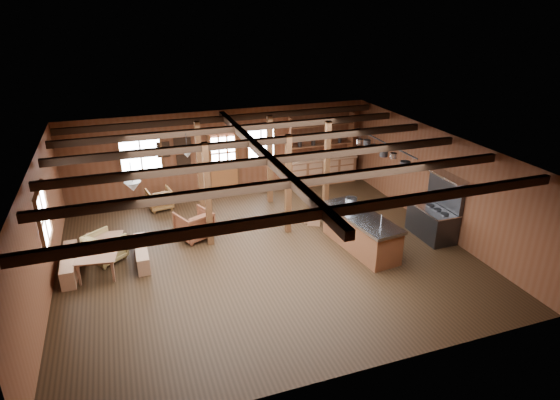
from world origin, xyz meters
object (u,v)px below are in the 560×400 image
kitchen_island (361,232)px  commercial_range (434,216)px  armchair_b (160,199)px  armchair_c (106,247)px  armchair_a (194,225)px  dining_table (103,257)px

kitchen_island → commercial_range: (2.20, -0.06, 0.12)m
kitchen_island → armchair_b: bearing=130.4°
armchair_c → armchair_b: bearing=-66.8°
commercial_range → armchair_a: size_ratio=2.11×
armchair_a → armchair_c: size_ratio=1.07×
dining_table → armchair_b: 3.54m
armchair_b → armchair_a: bearing=97.1°
commercial_range → armchair_a: commercial_range is taller
commercial_range → armchair_b: 8.16m
commercial_range → armchair_b: size_ratio=2.52×
commercial_range → armchair_a: bearing=161.5°
kitchen_island → dining_table: (-6.35, 1.21, -0.19)m
kitchen_island → armchair_a: size_ratio=3.02×
dining_table → armchair_b: armchair_b is taller
dining_table → armchair_c: armchair_c is taller
commercial_range → dining_table: bearing=171.6°
dining_table → armchair_a: (2.36, 0.81, 0.10)m
armchair_c → armchair_a: bearing=-115.0°
armchair_b → commercial_range: bearing=138.1°
kitchen_island → armchair_c: 6.46m
kitchen_island → armchair_c: kitchen_island is taller
kitchen_island → armchair_a: (-3.99, 2.02, -0.09)m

